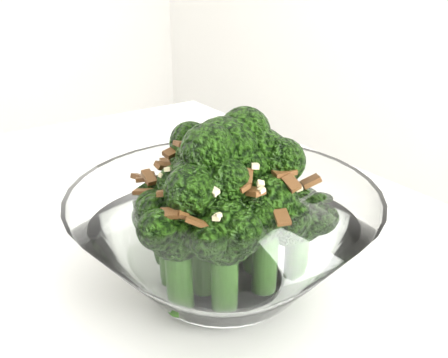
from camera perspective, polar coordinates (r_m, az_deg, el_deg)
The scene contains 1 object.
broccoli_dish at distance 0.42m, azimuth -0.04°, elevation -5.47°, with size 0.25×0.25×0.16m.
Camera 1 is at (0.07, -0.34, 1.02)m, focal length 40.00 mm.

